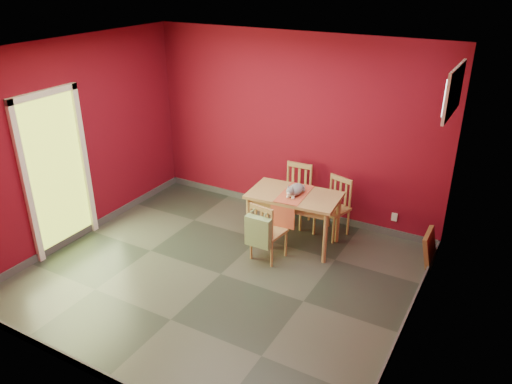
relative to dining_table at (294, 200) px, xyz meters
The scene contains 13 objects.
ground 1.38m from the dining_table, 111.95° to the right, with size 4.50×4.50×0.00m, color #2D342D.
room_shell 1.35m from the dining_table, 111.95° to the right, with size 4.50×4.50×4.50m.
doorway 3.12m from the dining_table, 150.38° to the right, with size 0.06×1.01×2.13m.
window 2.46m from the dining_table, ahead, with size 0.05×0.90×0.50m.
outlet_plate 1.48m from the dining_table, 36.97° to the left, with size 0.08×0.01×0.12m, color silver.
dining_table is the anchor object (origin of this frame).
table_runner 0.12m from the dining_table, 90.00° to the right, with size 0.38×0.71×0.35m.
chair_far_left 0.66m from the dining_table, 113.22° to the left, with size 0.44×0.44×0.89m.
chair_far_right 0.68m from the dining_table, 53.73° to the left, with size 0.49×0.49×0.84m.
chair_near 0.59m from the dining_table, 103.44° to the right, with size 0.42×0.42×0.81m.
tote_bag 0.76m from the dining_table, 101.03° to the right, with size 0.34×0.20×0.47m.
cat 0.19m from the dining_table, 12.86° to the right, with size 0.20×0.38×0.19m, color slate, non-canonical shape.
picture_frame 1.83m from the dining_table, 12.16° to the left, with size 0.15×0.45×0.45m.
Camera 1 is at (2.92, -4.32, 3.53)m, focal length 35.00 mm.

